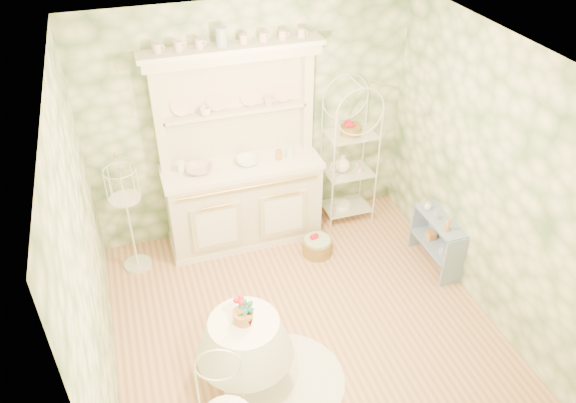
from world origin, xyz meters
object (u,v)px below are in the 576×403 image
object	(u,v)px
side_shelf	(436,243)
floor_basket	(317,245)
kitchen_dresser	(241,154)
birdcage_stand	(129,218)
round_table	(246,352)
bakers_rack	(349,155)

from	to	relation	value
side_shelf	floor_basket	distance (m)	1.31
side_shelf	floor_basket	xyz separation A→B (m)	(-1.17, 0.56, -0.16)
kitchen_dresser	birdcage_stand	bearing A→B (deg)	-174.29
kitchen_dresser	round_table	xyz separation A→B (m)	(-0.49, -1.96, -0.81)
floor_basket	round_table	bearing A→B (deg)	-130.09
birdcage_stand	floor_basket	size ratio (longest dim) A/B	3.56
bakers_rack	floor_basket	size ratio (longest dim) A/B	4.70
birdcage_stand	kitchen_dresser	bearing A→B (deg)	5.71
kitchen_dresser	round_table	distance (m)	2.18
kitchen_dresser	birdcage_stand	size ratio (longest dim) A/B	1.72
round_table	birdcage_stand	world-z (taller)	birdcage_stand
side_shelf	birdcage_stand	distance (m)	3.32
kitchen_dresser	side_shelf	bearing A→B (deg)	-30.48
kitchen_dresser	floor_basket	distance (m)	1.36
round_table	kitchen_dresser	bearing A→B (deg)	75.92
round_table	bakers_rack	bearing A→B (deg)	48.14
bakers_rack	birdcage_stand	xyz separation A→B (m)	(-2.56, -0.15, -0.21)
bakers_rack	side_shelf	size ratio (longest dim) A/B	2.66
side_shelf	birdcage_stand	bearing A→B (deg)	161.16
bakers_rack	round_table	xyz separation A→B (m)	(-1.78, -1.99, -0.54)
round_table	floor_basket	distance (m)	1.87
kitchen_dresser	round_table	bearing A→B (deg)	-104.08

